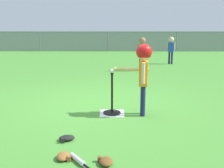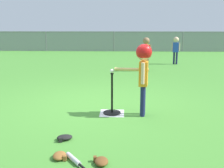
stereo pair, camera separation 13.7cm
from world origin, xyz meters
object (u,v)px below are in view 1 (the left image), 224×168
Objects in this scene: fielder_near_right at (142,49)px; spare_bat_silver at (80,162)px; fielder_deep_center at (171,47)px; glove_tossed_aside at (106,161)px; batter_child at (143,65)px; glove_near_bats at (67,138)px; baseball_on_tee at (112,71)px; glove_by_plate at (64,156)px; batting_tee at (112,107)px.

fielder_near_right is 6.71m from spare_bat_silver.
glove_tossed_aside is at bearing -105.80° from fielder_deep_center.
batter_child is at bearing 71.71° from glove_tossed_aside.
fielder_near_right is (0.42, 4.73, -0.17)m from batter_child.
fielder_deep_center is 8.14m from glove_near_bats.
glove_near_bats and glove_tossed_aside have the same top height.
batter_child is 5.31× the size of glove_tossed_aside.
spare_bat_silver is (-0.35, -1.89, -0.76)m from baseball_on_tee.
baseball_on_tee reaches higher than glove_tossed_aside.
spare_bat_silver is at bearing -116.28° from batter_child.
glove_tossed_aside is at bearing -98.86° from fielder_near_right.
glove_by_plate is 0.55m from glove_near_bats.
baseball_on_tee is 2.06m from spare_bat_silver.
batter_child reaches higher than baseball_on_tee.
baseball_on_tee is 6.76m from fielder_deep_center.
glove_near_bats is (-1.17, -1.14, -0.87)m from batter_child.
batter_child reaches higher than fielder_deep_center.
fielder_deep_center is 0.95× the size of fielder_near_right.
fielder_deep_center is at bearing 74.91° from batter_child.
batter_child is 1.11× the size of fielder_near_right.
batting_tee is at bearing 72.22° from glove_by_plate.
baseball_on_tee reaches higher than glove_by_plate.
batter_child is at bearing -8.14° from baseball_on_tee.
fielder_near_right reaches higher than glove_by_plate.
spare_bat_silver is 2.24× the size of glove_tossed_aside.
fielder_near_right is at bearing 78.25° from baseball_on_tee.
batting_tee is 1.92m from spare_bat_silver.
batting_tee is at bearing -63.43° from baseball_on_tee.
fielder_near_right is 6.12m from glove_near_bats.
baseball_on_tee is 0.32× the size of glove_by_plate.
fielder_near_right is at bearing 78.25° from batting_tee.
baseball_on_tee is (-0.00, 0.00, 0.66)m from batting_tee.
fielder_deep_center reaches higher than glove_tossed_aside.
glove_near_bats is (-1.59, -5.86, -0.70)m from fielder_near_right.
baseball_on_tee is 0.14× the size of spare_bat_silver.
batting_tee is at bearing 79.55° from spare_bat_silver.
baseball_on_tee is at bearing 79.55° from spare_bat_silver.
fielder_deep_center is at bearing 74.20° from glove_tossed_aside.
spare_bat_silver is at bearing -107.68° from fielder_deep_center.
batting_tee is 0.65× the size of fielder_near_right.
batter_child is at bearing 44.19° from glove_near_bats.
fielder_deep_center reaches higher than batting_tee.
spare_bat_silver is 0.25m from glove_by_plate.
glove_by_plate is at bearing 167.23° from glove_tossed_aside.
fielder_near_right is 4.80× the size of glove_tossed_aside.
fielder_deep_center is 2.03× the size of spare_bat_silver.
baseball_on_tee is 2.03m from glove_tossed_aside.
batting_tee reaches higher than spare_bat_silver.
glove_by_plate is 0.97× the size of glove_tossed_aside.
baseball_on_tee is 1.56m from glove_near_bats.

